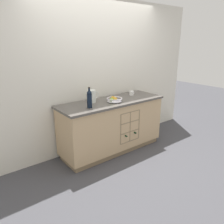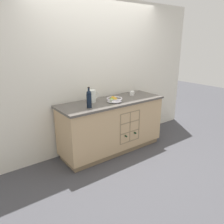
{
  "view_description": "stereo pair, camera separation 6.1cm",
  "coord_description": "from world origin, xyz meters",
  "px_view_note": "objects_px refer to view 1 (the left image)",
  "views": [
    {
      "loc": [
        -2.17,
        -2.79,
        1.85
      ],
      "look_at": [
        0.0,
        0.0,
        0.71
      ],
      "focal_mm": 35.0,
      "sensor_mm": 36.0,
      "label": 1
    },
    {
      "loc": [
        -2.12,
        -2.82,
        1.85
      ],
      "look_at": [
        0.0,
        0.0,
        0.71
      ],
      "focal_mm": 35.0,
      "sensor_mm": 36.0,
      "label": 2
    }
  ],
  "objects_px": {
    "fruit_bowl": "(114,99)",
    "white_pitcher": "(92,96)",
    "standing_wine_bottle": "(89,99)",
    "ceramic_mug": "(132,93)"
  },
  "relations": [
    {
      "from": "white_pitcher",
      "to": "ceramic_mug",
      "type": "distance_m",
      "value": 0.84
    },
    {
      "from": "standing_wine_bottle",
      "to": "white_pitcher",
      "type": "bearing_deg",
      "value": 49.41
    },
    {
      "from": "fruit_bowl",
      "to": "ceramic_mug",
      "type": "bearing_deg",
      "value": 17.19
    },
    {
      "from": "white_pitcher",
      "to": "standing_wine_bottle",
      "type": "height_order",
      "value": "standing_wine_bottle"
    },
    {
      "from": "fruit_bowl",
      "to": "standing_wine_bottle",
      "type": "bearing_deg",
      "value": -175.86
    },
    {
      "from": "fruit_bowl",
      "to": "white_pitcher",
      "type": "distance_m",
      "value": 0.36
    },
    {
      "from": "white_pitcher",
      "to": "standing_wine_bottle",
      "type": "relative_size",
      "value": 0.65
    },
    {
      "from": "ceramic_mug",
      "to": "standing_wine_bottle",
      "type": "xyz_separation_m",
      "value": [
        -1.04,
        -0.2,
        0.1
      ]
    },
    {
      "from": "ceramic_mug",
      "to": "standing_wine_bottle",
      "type": "relative_size",
      "value": 0.36
    },
    {
      "from": "ceramic_mug",
      "to": "white_pitcher",
      "type": "bearing_deg",
      "value": 177.6
    }
  ]
}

